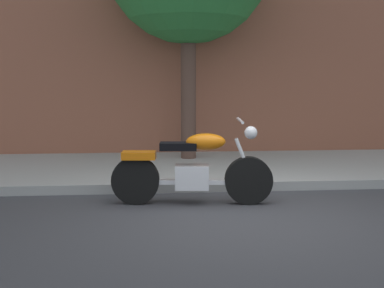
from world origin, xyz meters
The scene contains 3 objects.
ground_plane centered at (0.00, 0.00, 0.00)m, with size 60.00×60.00×0.00m, color #38383D.
sidewalk centered at (0.00, 2.88, 0.07)m, with size 21.84×3.11×0.14m, color #989898.
motorcycle centered at (-0.56, 0.68, 0.45)m, with size 2.13×0.70×1.13m.
Camera 1 is at (-1.12, -5.89, 1.68)m, focal length 47.57 mm.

